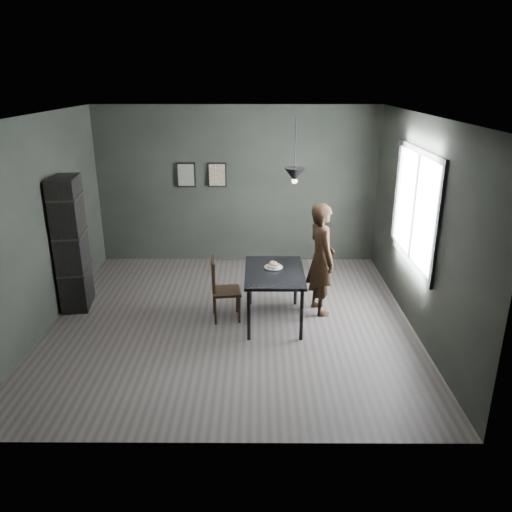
{
  "coord_description": "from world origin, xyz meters",
  "views": [
    {
      "loc": [
        0.38,
        -6.31,
        3.26
      ],
      "look_at": [
        0.35,
        0.05,
        0.95
      ],
      "focal_mm": 35.0,
      "sensor_mm": 36.0,
      "label": 1
    }
  ],
  "objects_px": {
    "cafe_table": "(274,276)",
    "woman": "(321,259)",
    "shelf_unit": "(71,244)",
    "pendant_lamp": "(295,175)",
    "white_plate": "(273,268)",
    "wood_chair": "(220,285)"
  },
  "relations": [
    {
      "from": "white_plate",
      "to": "wood_chair",
      "type": "xyz_separation_m",
      "value": [
        -0.74,
        -0.05,
        -0.25
      ]
    },
    {
      "from": "woman",
      "to": "white_plate",
      "type": "bearing_deg",
      "value": 90.67
    },
    {
      "from": "pendant_lamp",
      "to": "woman",
      "type": "bearing_deg",
      "value": 27.07
    },
    {
      "from": "woman",
      "to": "shelf_unit",
      "type": "xyz_separation_m",
      "value": [
        -3.59,
        0.17,
        0.16
      ]
    },
    {
      "from": "wood_chair",
      "to": "pendant_lamp",
      "type": "relative_size",
      "value": 1.04
    },
    {
      "from": "wood_chair",
      "to": "cafe_table",
      "type": "bearing_deg",
      "value": -12.73
    },
    {
      "from": "woman",
      "to": "shelf_unit",
      "type": "height_order",
      "value": "shelf_unit"
    },
    {
      "from": "white_plate",
      "to": "wood_chair",
      "type": "relative_size",
      "value": 0.26
    },
    {
      "from": "white_plate",
      "to": "shelf_unit",
      "type": "bearing_deg",
      "value": 172.67
    },
    {
      "from": "shelf_unit",
      "to": "pendant_lamp",
      "type": "relative_size",
      "value": 2.25
    },
    {
      "from": "cafe_table",
      "to": "woman",
      "type": "bearing_deg",
      "value": 25.16
    },
    {
      "from": "cafe_table",
      "to": "woman",
      "type": "distance_m",
      "value": 0.76
    },
    {
      "from": "cafe_table",
      "to": "wood_chair",
      "type": "distance_m",
      "value": 0.77
    },
    {
      "from": "cafe_table",
      "to": "shelf_unit",
      "type": "distance_m",
      "value": 2.98
    },
    {
      "from": "shelf_unit",
      "to": "white_plate",
      "type": "bearing_deg",
      "value": -15.4
    },
    {
      "from": "cafe_table",
      "to": "pendant_lamp",
      "type": "bearing_deg",
      "value": 21.8
    },
    {
      "from": "white_plate",
      "to": "woman",
      "type": "distance_m",
      "value": 0.71
    },
    {
      "from": "woman",
      "to": "pendant_lamp",
      "type": "height_order",
      "value": "pendant_lamp"
    },
    {
      "from": "cafe_table",
      "to": "wood_chair",
      "type": "bearing_deg",
      "value": 175.31
    },
    {
      "from": "pendant_lamp",
      "to": "wood_chair",
      "type": "bearing_deg",
      "value": -177.78
    },
    {
      "from": "white_plate",
      "to": "pendant_lamp",
      "type": "bearing_deg",
      "value": -3.34
    },
    {
      "from": "woman",
      "to": "wood_chair",
      "type": "distance_m",
      "value": 1.47
    }
  ]
}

